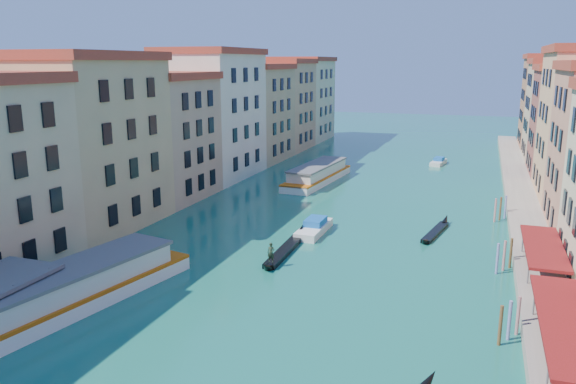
# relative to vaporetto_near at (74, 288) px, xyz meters

# --- Properties ---
(left_bank_palazzos) EXTENTS (12.80, 128.40, 21.00)m
(left_bank_palazzos) POSITION_rel_vaporetto_near_xyz_m (-12.89, 43.97, 8.24)
(left_bank_palazzos) COLOR tan
(left_bank_palazzos) RESTS_ON ground
(quay) EXTENTS (4.00, 140.00, 1.00)m
(quay) POSITION_rel_vaporetto_near_xyz_m (35.11, 44.29, -0.97)
(quay) COLOR gray
(quay) RESTS_ON ground
(restaurant_awnings) EXTENTS (3.20, 44.55, 3.12)m
(restaurant_awnings) POSITION_rel_vaporetto_near_xyz_m (35.30, 2.29, 1.52)
(restaurant_awnings) COLOR maroon
(restaurant_awnings) RESTS_ON ground
(mooring_poles_right) EXTENTS (1.44, 54.24, 3.20)m
(mooring_poles_right) POSITION_rel_vaporetto_near_xyz_m (32.21, 8.09, -0.17)
(mooring_poles_right) COLOR #4E331B
(mooring_poles_right) RESTS_ON ground
(vaporetto_near) EXTENTS (9.15, 22.43, 3.25)m
(vaporetto_near) POSITION_rel_vaporetto_near_xyz_m (0.00, 0.00, 0.00)
(vaporetto_near) COLOR white
(vaporetto_near) RESTS_ON ground
(vaporetto_far) EXTENTS (6.24, 20.04, 2.93)m
(vaporetto_far) POSITION_rel_vaporetto_near_xyz_m (4.99, 51.38, -0.14)
(vaporetto_far) COLOR white
(vaporetto_far) RESTS_ON ground
(gondola_fore) EXTENTS (1.50, 13.25, 2.64)m
(gondola_fore) POSITION_rel_vaporetto_near_xyz_m (11.49, 17.36, -1.02)
(gondola_fore) COLOR black
(gondola_fore) RESTS_ON ground
(gondola_far) EXTENTS (2.70, 10.76, 1.53)m
(gondola_far) POSITION_rel_vaporetto_near_xyz_m (25.33, 29.18, -1.15)
(gondola_far) COLOR black
(gondola_far) RESTS_ON ground
(motorboat_mid) EXTENTS (2.45, 7.58, 1.57)m
(motorboat_mid) POSITION_rel_vaporetto_near_xyz_m (12.32, 24.94, -0.86)
(motorboat_mid) COLOR white
(motorboat_mid) RESTS_ON ground
(motorboat_far) EXTENTS (2.80, 6.42, 1.29)m
(motorboat_far) POSITION_rel_vaporetto_near_xyz_m (22.02, 74.25, -0.96)
(motorboat_far) COLOR silver
(motorboat_far) RESTS_ON ground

